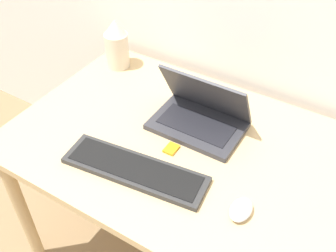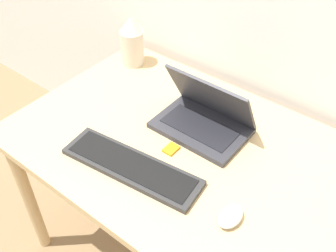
{
  "view_description": "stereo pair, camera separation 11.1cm",
  "coord_description": "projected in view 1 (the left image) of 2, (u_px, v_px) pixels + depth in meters",
  "views": [
    {
      "loc": [
        0.47,
        -0.45,
        1.64
      ],
      "look_at": [
        -0.02,
        0.35,
        0.81
      ],
      "focal_mm": 42.0,
      "sensor_mm": 36.0,
      "label": 1
    },
    {
      "loc": [
        0.56,
        -0.38,
        1.64
      ],
      "look_at": [
        -0.02,
        0.35,
        0.81
      ],
      "focal_mm": 42.0,
      "sensor_mm": 36.0,
      "label": 2
    }
  ],
  "objects": [
    {
      "name": "mp3_player",
      "position": [
        171.0,
        149.0,
        1.31
      ],
      "size": [
        0.04,
        0.05,
        0.01
      ],
      "color": "orange",
      "rests_on": "desk"
    },
    {
      "name": "mouse",
      "position": [
        241.0,
        210.0,
        1.11
      ],
      "size": [
        0.06,
        0.09,
        0.03
      ],
      "color": "silver",
      "rests_on": "desk"
    },
    {
      "name": "keyboard",
      "position": [
        135.0,
        170.0,
        1.23
      ],
      "size": [
        0.48,
        0.19,
        0.02
      ],
      "color": "#2D2D2D",
      "rests_on": "desk"
    },
    {
      "name": "vase",
      "position": [
        117.0,
        44.0,
        1.63
      ],
      "size": [
        0.1,
        0.1,
        0.21
      ],
      "color": "beige",
      "rests_on": "desk"
    },
    {
      "name": "desk",
      "position": [
        180.0,
        159.0,
        1.4
      ],
      "size": [
        1.16,
        0.79,
        0.71
      ],
      "color": "tan",
      "rests_on": "ground_plane"
    },
    {
      "name": "laptop",
      "position": [
        200.0,
        115.0,
        1.38
      ],
      "size": [
        0.32,
        0.22,
        0.21
      ],
      "color": "#333338",
      "rests_on": "desk"
    }
  ]
}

